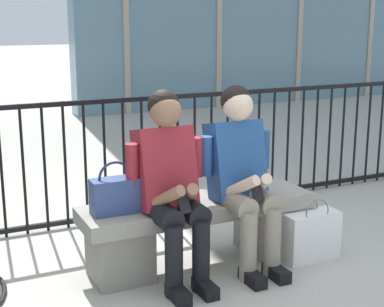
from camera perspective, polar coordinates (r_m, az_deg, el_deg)
name	(u,v)px	position (r m, az deg, el deg)	size (l,w,h in m)	color
ground_plane	(198,263)	(4.10, 0.61, -10.54)	(60.00, 60.00, 0.00)	#B2ADA3
stone_bench	(198,225)	(4.00, 0.62, -6.99)	(1.60, 0.44, 0.45)	gray
seated_person_with_phone	(171,181)	(3.67, -2.10, -2.66)	(0.52, 0.66, 1.21)	black
seated_person_companion	(242,172)	(3.89, 4.87, -1.76)	(0.52, 0.66, 1.21)	gray
handbag_on_bench	(115,195)	(3.69, -7.44, -3.98)	(0.30, 0.14, 0.33)	#33477F
shopping_bag	(311,235)	(4.18, 11.43, -7.78)	(0.40, 0.17, 0.45)	white
plaza_railing	(142,157)	(4.86, -4.85, -0.32)	(8.34, 0.04, 1.02)	black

